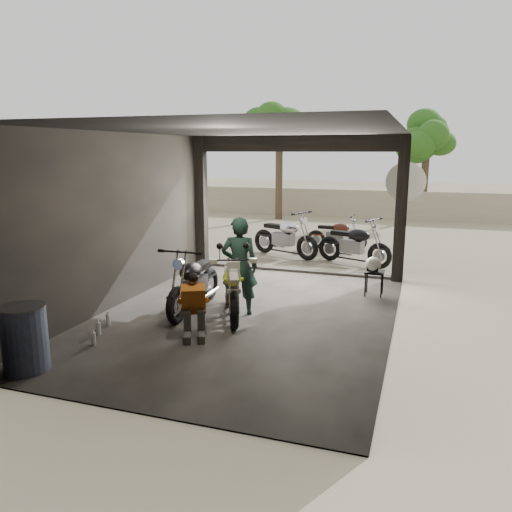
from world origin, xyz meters
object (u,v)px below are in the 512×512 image
Objects in this scene: outside_bike_c at (354,241)px; stool at (374,275)px; rider at (240,266)px; helmet at (373,264)px; sign_post at (405,200)px; left_bike at (194,278)px; oil_drum at (25,339)px; main_bike at (232,284)px; outside_bike_a at (285,234)px; mechanic at (194,308)px; outside_bike_b at (337,232)px.

stool is (0.78, -2.71, -0.17)m from outside_bike_c.
rider reaches higher than helmet.
sign_post is at bearing -140.41° from rider.
oil_drum is at bearing -109.65° from left_bike.
helmet is (2.12, 1.88, -0.22)m from rider.
outside_bike_a reaches higher than main_bike.
main_bike is 0.99× the size of rider.
oil_drum is (-1.58, -1.79, -0.04)m from mechanic.
left_bike is at bearing 177.09° from outside_bike_c.
left_bike reaches higher than helmet.
outside_bike_a reaches higher than outside_bike_c.
helmet is at bearing -116.52° from outside_bike_a.
outside_bike_a is 8.23m from oil_drum.
rider is 4.58m from sign_post.
oil_drum is at bearing 43.76° from rider.
left_bike is at bearing -9.89° from rider.
main_bike is 0.92× the size of outside_bike_a.
helmet reaches higher than stool.
outside_bike_b is at bearing 76.03° from left_bike.
outside_bike_a reaches higher than oil_drum.
oil_drum is (-1.76, -2.95, -0.14)m from main_bike.
rider reaches higher than outside_bike_b.
outside_bike_a is 6.34m from mechanic.
helmet is at bearing 18.02° from main_bike.
sign_post is (2.58, 3.67, 0.91)m from rider.
outside_bike_a is 3.68× the size of stool.
outside_bike_c is 3.52× the size of stool.
main_bike is 3.44m from oil_drum.
mechanic is (-1.64, -5.95, -0.13)m from outside_bike_c.
outside_bike_c is 6.17m from mechanic.
outside_bike_a is 1.23× the size of outside_bike_b.
outside_bike_b reaches higher than mechanic.
sign_post is (3.42, 3.75, 1.18)m from left_bike.
rider is 1.38m from mechanic.
stool is at bearing -109.42° from sign_post.
rider is 3.41× the size of stool.
stool is 2.24m from sign_post.
outside_bike_c reaches higher than outside_bike_b.
helmet is at bearing 51.40° from oil_drum.
sign_post reaches higher than outside_bike_c.
main_bike is 1.80× the size of mechanic.
outside_bike_b is 0.85× the size of outside_bike_c.
outside_bike_c is 1.87× the size of mechanic.
rider is 1.97× the size of oil_drum.
left_bike is at bearing -137.97° from sign_post.
helmet is (2.67, -3.16, 0.02)m from outside_bike_a.
helmet is (2.97, 1.96, 0.05)m from left_bike.
left_bike is at bearing -146.06° from stool.
stool is 1.57× the size of helmet.
outside_bike_c is 4.85m from rider.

